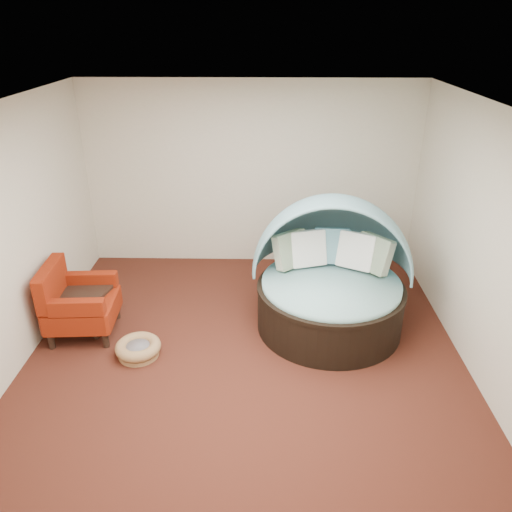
{
  "coord_description": "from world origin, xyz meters",
  "views": [
    {
      "loc": [
        0.23,
        -4.8,
        3.55
      ],
      "look_at": [
        0.11,
        0.6,
        0.96
      ],
      "focal_mm": 35.0,
      "sensor_mm": 36.0,
      "label": 1
    }
  ],
  "objects_px": {
    "canopy_daybed": "(332,269)",
    "side_table": "(86,304)",
    "red_armchair": "(77,302)",
    "pet_basket": "(138,348)"
  },
  "relations": [
    {
      "from": "canopy_daybed",
      "to": "red_armchair",
      "type": "height_order",
      "value": "canopy_daybed"
    },
    {
      "from": "pet_basket",
      "to": "red_armchair",
      "type": "relative_size",
      "value": 0.62
    },
    {
      "from": "canopy_daybed",
      "to": "side_table",
      "type": "height_order",
      "value": "canopy_daybed"
    },
    {
      "from": "canopy_daybed",
      "to": "pet_basket",
      "type": "distance_m",
      "value": 2.49
    },
    {
      "from": "side_table",
      "to": "pet_basket",
      "type": "bearing_deg",
      "value": -37.38
    },
    {
      "from": "pet_basket",
      "to": "red_armchair",
      "type": "xyz_separation_m",
      "value": [
        -0.82,
        0.45,
        0.33
      ]
    },
    {
      "from": "red_armchair",
      "to": "side_table",
      "type": "xyz_separation_m",
      "value": [
        0.06,
        0.13,
        -0.1
      ]
    },
    {
      "from": "canopy_daybed",
      "to": "red_armchair",
      "type": "distance_m",
      "value": 3.13
    },
    {
      "from": "red_armchair",
      "to": "pet_basket",
      "type": "bearing_deg",
      "value": -32.4
    },
    {
      "from": "pet_basket",
      "to": "side_table",
      "type": "xyz_separation_m",
      "value": [
        -0.76,
        0.58,
        0.24
      ]
    }
  ]
}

